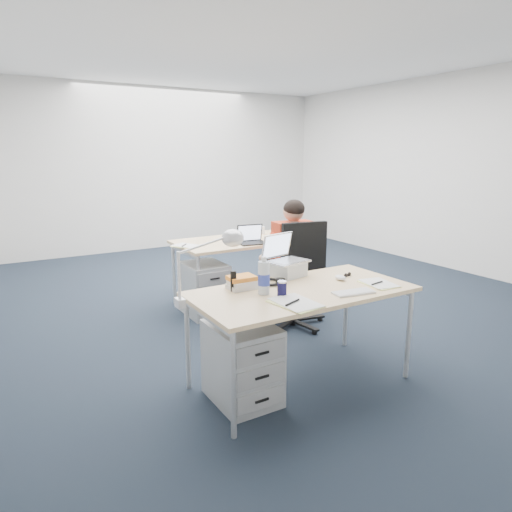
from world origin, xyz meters
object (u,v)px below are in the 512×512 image
Objects in this scene: headphones at (270,281)px; water_bottle at (264,275)px; bear_figurine at (262,278)px; dark_laptop at (253,234)px; silver_laptop at (288,256)px; cordless_phone at (233,281)px; desk_lamp at (200,267)px; wireless_keyboard at (353,292)px; far_cup at (262,230)px; can_koozie at (282,288)px; sunglasses at (347,275)px; book_stack at (242,282)px; drawer_pedestal_near at (242,363)px; desk_far at (246,243)px; computer_mouse at (340,278)px; desk_near at (302,296)px; office_chair at (294,297)px; seated_person at (286,261)px; drawer_pedestal_far at (204,289)px.

headphones is 0.89× the size of water_bottle.
dark_laptop is (0.75, 1.42, 0.04)m from bear_figurine.
silver_laptop is 0.59m from cordless_phone.
water_bottle is 0.47m from desk_lamp.
wireless_keyboard is 3.39× the size of far_cup.
silver_laptop reaches higher than dark_laptop.
bear_figurine is at bearing -108.41° from dark_laptop.
can_koozie is 2.45m from far_cup.
sunglasses is 0.31× the size of dark_laptop.
bear_figurine reaches higher than book_stack.
water_bottle is at bearing -108.33° from dark_laptop.
can_koozie reaches higher than drawer_pedestal_near.
desk_far is at bearing 84.35° from dark_laptop.
desk_lamp is at bearing -120.39° from dark_laptop.
can_koozie reaches higher than book_stack.
bear_figurine is (-0.46, 0.47, 0.06)m from wireless_keyboard.
wireless_keyboard is 1.09m from desk_lamp.
desk_far is at bearing 90.59° from computer_mouse.
water_bottle is 0.23m from cordless_phone.
dark_laptop is at bearing 62.11° from water_bottle.
desk_near is at bearing -30.76° from desk_lamp.
desk_far is 5.40× the size of wireless_keyboard.
office_chair is 0.37m from seated_person.
water_bottle is (0.20, 0.04, 0.59)m from drawer_pedestal_near.
seated_person is at bearing -44.08° from drawer_pedestal_far.
bear_figurine is at bearing -125.85° from seated_person.
desk_lamp is (-0.46, 0.03, 0.11)m from water_bottle.
computer_mouse is at bearing -95.71° from seated_person.
cordless_phone reaches higher than desk_near.
dark_laptop reaches higher than desk_far.
desk_near is 0.37m from wireless_keyboard.
cordless_phone is at bearing 153.81° from desk_near.
desk_lamp reaches higher than cordless_phone.
dark_laptop reaches higher than wireless_keyboard.
headphones reaches higher than desk_far.
sunglasses is 1.02× the size of far_cup.
desk_far is 0.76m from seated_person.
desk_near reaches higher than drawer_pedestal_far.
computer_mouse is 0.70m from water_bottle.
dark_laptop is (-0.10, 0.49, 0.20)m from seated_person.
seated_person is 1.47m from can_koozie.
cordless_phone is at bearing 159.34° from sunglasses.
seated_person is (0.02, 0.17, 0.33)m from office_chair.
bear_figurine is at bearing 157.69° from sunglasses.
desk_lamp is (-0.54, 0.13, 0.19)m from can_koozie.
desk_lamp is (-1.38, -0.88, 0.67)m from office_chair.
far_cup reaches higher than headphones.
cordless_phone is 0.97m from sunglasses.
dark_laptop reaches higher than far_cup.
drawer_pedestal_far is 3.73× the size of cordless_phone.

